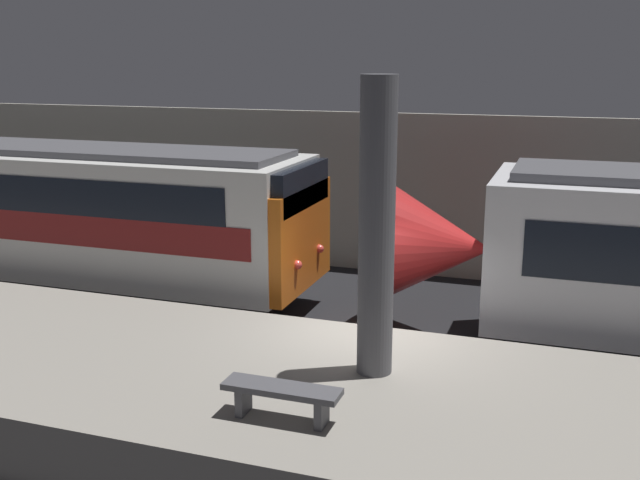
# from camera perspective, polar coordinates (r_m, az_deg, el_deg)

# --- Properties ---
(ground_plane) EXTENTS (120.00, 120.00, 0.00)m
(ground_plane) POSITION_cam_1_polar(r_m,az_deg,el_deg) (13.08, 3.94, -10.35)
(ground_plane) COLOR black
(platform) EXTENTS (40.00, 4.72, 0.93)m
(platform) POSITION_cam_1_polar(r_m,az_deg,el_deg) (10.83, 0.63, -12.96)
(platform) COLOR gray
(platform) RESTS_ON ground
(station_rear_barrier) EXTENTS (50.00, 0.15, 4.01)m
(station_rear_barrier) POSITION_cam_1_polar(r_m,az_deg,el_deg) (18.58, 9.29, 3.27)
(station_rear_barrier) COLOR #B2AD9E
(station_rear_barrier) RESTS_ON ground
(support_pillar_near) EXTENTS (0.51, 0.51, 4.19)m
(support_pillar_near) POSITION_cam_1_polar(r_m,az_deg,el_deg) (10.32, 4.34, 0.79)
(support_pillar_near) COLOR #56565B
(support_pillar_near) RESTS_ON platform
(platform_bench) EXTENTS (1.50, 0.40, 0.45)m
(platform_bench) POSITION_cam_1_polar(r_m,az_deg,el_deg) (9.48, -2.93, -11.66)
(platform_bench) COLOR #4C4C51
(platform_bench) RESTS_ON platform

